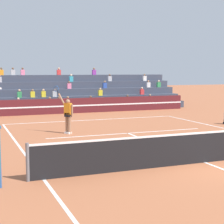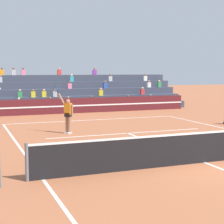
# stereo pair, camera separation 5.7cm
# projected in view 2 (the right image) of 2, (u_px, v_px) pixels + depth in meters

# --- Properties ---
(ground_plane) EXTENTS (120.00, 120.00, 0.00)m
(ground_plane) POSITION_uv_depth(u_px,v_px,m) (204.00, 163.00, 12.71)
(ground_plane) COLOR #AD603D
(court_lines) EXTENTS (11.10, 23.90, 0.01)m
(court_lines) POSITION_uv_depth(u_px,v_px,m) (204.00, 162.00, 12.71)
(court_lines) COLOR white
(court_lines) RESTS_ON ground
(tennis_net) EXTENTS (12.00, 0.10, 1.10)m
(tennis_net) POSITION_uv_depth(u_px,v_px,m) (205.00, 147.00, 12.65)
(tennis_net) COLOR slate
(tennis_net) RESTS_ON ground
(sponsor_banner_wall) EXTENTS (18.00, 0.26, 1.10)m
(sponsor_banner_wall) POSITION_uv_depth(u_px,v_px,m) (75.00, 106.00, 27.52)
(sponsor_banner_wall) COLOR #51191E
(sponsor_banner_wall) RESTS_ON ground
(bleacher_stand) EXTENTS (19.80, 4.75, 3.38)m
(bleacher_stand) POSITION_uv_depth(u_px,v_px,m) (62.00, 96.00, 30.98)
(bleacher_stand) COLOR #383D4C
(bleacher_stand) RESTS_ON ground
(tennis_player) EXTENTS (0.81, 0.93, 2.42)m
(tennis_player) POSITION_uv_depth(u_px,v_px,m) (68.00, 114.00, 18.48)
(tennis_player) COLOR #9E7051
(tennis_player) RESTS_ON ground
(tennis_ball) EXTENTS (0.07, 0.07, 0.07)m
(tennis_ball) POSITION_uv_depth(u_px,v_px,m) (201.00, 141.00, 16.45)
(tennis_ball) COLOR #C6DB33
(tennis_ball) RESTS_ON ground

